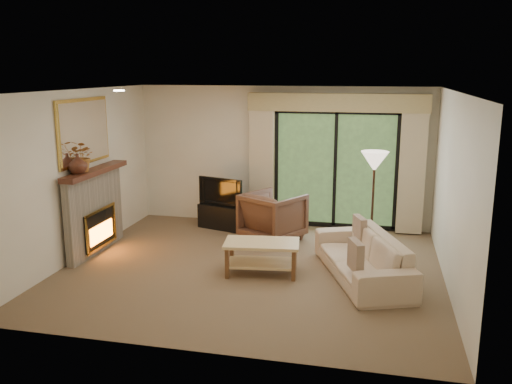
% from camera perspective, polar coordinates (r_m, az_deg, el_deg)
% --- Properties ---
extents(floor, '(5.50, 5.50, 0.00)m').
position_cam_1_polar(floor, '(8.13, -0.47, -8.04)').
color(floor, brown).
rests_on(floor, ground).
extents(ceiling, '(5.50, 5.50, 0.00)m').
position_cam_1_polar(ceiling, '(7.61, -0.51, 10.60)').
color(ceiling, white).
rests_on(ceiling, ground).
extents(wall_back, '(5.00, 0.00, 5.00)m').
position_cam_1_polar(wall_back, '(10.17, 2.76, 3.76)').
color(wall_back, beige).
rests_on(wall_back, ground).
extents(wall_front, '(5.00, 0.00, 5.00)m').
position_cam_1_polar(wall_front, '(5.44, -6.59, -4.29)').
color(wall_front, beige).
rests_on(wall_front, ground).
extents(wall_left, '(0.00, 5.00, 5.00)m').
position_cam_1_polar(wall_left, '(8.80, -18.20, 1.73)').
color(wall_left, beige).
rests_on(wall_left, ground).
extents(wall_right, '(0.00, 5.00, 5.00)m').
position_cam_1_polar(wall_right, '(7.63, 20.04, -0.03)').
color(wall_right, beige).
rests_on(wall_right, ground).
extents(fireplace, '(0.24, 1.70, 1.37)m').
position_cam_1_polar(fireplace, '(9.04, -16.63, -1.89)').
color(fireplace, gray).
rests_on(fireplace, floor).
extents(mirror, '(0.07, 1.45, 1.02)m').
position_cam_1_polar(mirror, '(8.86, -17.63, 6.09)').
color(mirror, gold).
rests_on(mirror, wall_left).
extents(sliding_door, '(2.26, 0.10, 2.16)m').
position_cam_1_polar(sliding_door, '(10.03, 8.33, 2.36)').
color(sliding_door, black).
rests_on(sliding_door, floor).
extents(curtain_left, '(0.45, 0.18, 2.35)m').
position_cam_1_polar(curtain_left, '(10.10, 0.64, 3.14)').
color(curtain_left, '#C9B48E').
rests_on(curtain_left, floor).
extents(curtain_right, '(0.45, 0.18, 2.35)m').
position_cam_1_polar(curtain_right, '(9.90, 16.11, 2.44)').
color(curtain_right, '#C9B48E').
rests_on(curtain_right, floor).
extents(cornice, '(3.20, 0.24, 0.32)m').
position_cam_1_polar(cornice, '(9.80, 8.52, 9.30)').
color(cornice, tan).
rests_on(cornice, wall_back).
extents(media_console, '(0.96, 0.63, 0.44)m').
position_cam_1_polar(media_console, '(10.10, -3.46, -2.57)').
color(media_console, black).
rests_on(media_console, floor).
extents(tv, '(0.90, 0.37, 0.52)m').
position_cam_1_polar(tv, '(9.98, -3.50, 0.11)').
color(tv, black).
rests_on(tv, media_console).
extents(armchair, '(1.23, 1.24, 0.84)m').
position_cam_1_polar(armchair, '(9.34, 1.78, -2.58)').
color(armchair, brown).
rests_on(armchair, floor).
extents(sofa, '(1.54, 2.30, 0.62)m').
position_cam_1_polar(sofa, '(7.83, 11.12, -6.68)').
color(sofa, '#CBAD8E').
rests_on(sofa, floor).
extents(pillow_near, '(0.24, 0.40, 0.39)m').
position_cam_1_polar(pillow_near, '(7.18, 10.45, -6.61)').
color(pillow_near, brown).
rests_on(pillow_near, sofa).
extents(pillow_far, '(0.23, 0.40, 0.38)m').
position_cam_1_polar(pillow_far, '(8.36, 10.84, -3.86)').
color(pillow_far, brown).
rests_on(pillow_far, sofa).
extents(coffee_table, '(1.13, 0.72, 0.48)m').
position_cam_1_polar(coffee_table, '(7.86, 0.61, -6.93)').
color(coffee_table, '#E8C081').
rests_on(coffee_table, floor).
extents(floor_lamp, '(0.54, 0.54, 1.64)m').
position_cam_1_polar(floor_lamp, '(8.86, 12.18, -1.04)').
color(floor_lamp, beige).
rests_on(floor_lamp, floor).
extents(vase, '(0.36, 0.36, 0.30)m').
position_cam_1_polar(vase, '(8.51, -18.26, 2.86)').
color(vase, '#4D261A').
rests_on(vase, fireplace).
extents(branches, '(0.50, 0.46, 0.47)m').
position_cam_1_polar(branches, '(8.61, -17.83, 3.59)').
color(branches, '#A4672B').
rests_on(branches, fireplace).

